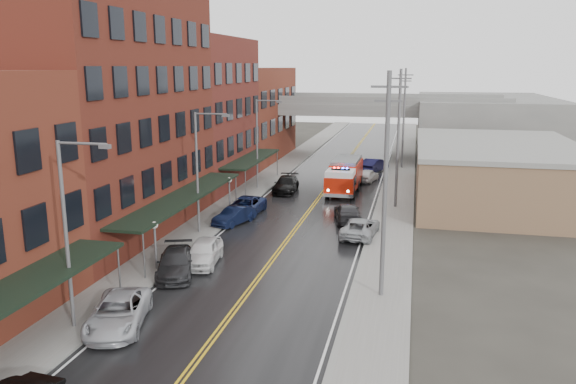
# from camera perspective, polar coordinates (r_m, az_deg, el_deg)

# --- Properties ---
(road) EXTENTS (11.00, 160.00, 0.02)m
(road) POSITION_cam_1_polar(r_m,az_deg,el_deg) (46.21, 1.63, -2.64)
(road) COLOR black
(road) RESTS_ON ground
(sidewalk_left) EXTENTS (3.00, 160.00, 0.15)m
(sidewalk_left) POSITION_cam_1_polar(r_m,az_deg,el_deg) (48.09, -6.94, -2.04)
(sidewalk_left) COLOR slate
(sidewalk_left) RESTS_ON ground
(sidewalk_right) EXTENTS (3.00, 160.00, 0.15)m
(sidewalk_right) POSITION_cam_1_polar(r_m,az_deg,el_deg) (45.42, 10.72, -3.05)
(sidewalk_right) COLOR slate
(sidewalk_right) RESTS_ON ground
(curb_left) EXTENTS (0.30, 160.00, 0.15)m
(curb_left) POSITION_cam_1_polar(r_m,az_deg,el_deg) (47.57, -5.06, -2.16)
(curb_left) COLOR gray
(curb_left) RESTS_ON ground
(curb_right) EXTENTS (0.30, 160.00, 0.15)m
(curb_right) POSITION_cam_1_polar(r_m,az_deg,el_deg) (45.49, 8.64, -2.94)
(curb_right) COLOR gray
(curb_right) RESTS_ON ground
(brick_building_b) EXTENTS (9.00, 20.00, 18.00)m
(brick_building_b) POSITION_cam_1_polar(r_m,az_deg,el_deg) (42.88, -18.10, 7.76)
(brick_building_b) COLOR #5C1F18
(brick_building_b) RESTS_ON ground
(brick_building_c) EXTENTS (9.00, 15.00, 15.00)m
(brick_building_c) POSITION_cam_1_polar(r_m,az_deg,el_deg) (58.68, -9.24, 7.90)
(brick_building_c) COLOR #5D231B
(brick_building_c) RESTS_ON ground
(brick_building_far) EXTENTS (9.00, 20.00, 12.00)m
(brick_building_far) POSITION_cam_1_polar(r_m,az_deg,el_deg) (75.26, -4.21, 7.90)
(brick_building_far) COLOR maroon
(brick_building_far) RESTS_ON ground
(tan_building) EXTENTS (14.00, 22.00, 5.00)m
(tan_building) POSITION_cam_1_polar(r_m,az_deg,el_deg) (55.12, 20.32, 1.73)
(tan_building) COLOR #8C654B
(tan_building) RESTS_ON ground
(right_far_block) EXTENTS (18.00, 30.00, 8.00)m
(right_far_block) POSITION_cam_1_polar(r_m,az_deg,el_deg) (84.68, 19.22, 6.40)
(right_far_block) COLOR slate
(right_far_block) RESTS_ON ground
(awning_1) EXTENTS (2.60, 18.00, 3.09)m
(awning_1) POSITION_cam_1_polar(r_m,az_deg,el_deg) (41.14, -10.55, -0.49)
(awning_1) COLOR black
(awning_1) RESTS_ON ground
(awning_2) EXTENTS (2.60, 13.00, 3.09)m
(awning_2) POSITION_cam_1_polar(r_m,az_deg,el_deg) (57.32, -3.68, 3.38)
(awning_2) COLOR black
(awning_2) RESTS_ON ground
(globe_lamp_1) EXTENTS (0.44, 0.44, 3.12)m
(globe_lamp_1) POSITION_cam_1_polar(r_m,az_deg,el_deg) (34.73, -13.38, -4.23)
(globe_lamp_1) COLOR #59595B
(globe_lamp_1) RESTS_ON ground
(globe_lamp_2) EXTENTS (0.44, 0.44, 3.12)m
(globe_lamp_2) POSITION_cam_1_polar(r_m,az_deg,el_deg) (47.28, -5.98, 0.52)
(globe_lamp_2) COLOR #59595B
(globe_lamp_2) RESTS_ON ground
(street_lamp_0) EXTENTS (2.64, 0.22, 9.00)m
(street_lamp_0) POSITION_cam_1_polar(r_m,az_deg,el_deg) (27.39, -21.28, -3.06)
(street_lamp_0) COLOR #59595B
(street_lamp_0) RESTS_ON ground
(street_lamp_1) EXTENTS (2.64, 0.22, 9.00)m
(street_lamp_1) POSITION_cam_1_polar(r_m,az_deg,el_deg) (41.26, -8.93, 2.72)
(street_lamp_1) COLOR #59595B
(street_lamp_1) RESTS_ON ground
(street_lamp_2) EXTENTS (2.64, 0.22, 9.00)m
(street_lamp_2) POSITION_cam_1_polar(r_m,az_deg,el_deg) (56.27, -2.93, 5.48)
(street_lamp_2) COLOR #59595B
(street_lamp_2) RESTS_ON ground
(utility_pole_0) EXTENTS (1.80, 0.24, 12.00)m
(utility_pole_0) POSITION_cam_1_polar(r_m,az_deg,el_deg) (29.38, 9.85, 0.90)
(utility_pole_0) COLOR #59595B
(utility_pole_0) RESTS_ON ground
(utility_pole_1) EXTENTS (1.80, 0.24, 12.00)m
(utility_pole_1) POSITION_cam_1_polar(r_m,az_deg,el_deg) (49.12, 11.14, 5.53)
(utility_pole_1) COLOR #59595B
(utility_pole_1) RESTS_ON ground
(utility_pole_2) EXTENTS (1.80, 0.24, 12.00)m
(utility_pole_2) POSITION_cam_1_polar(r_m,az_deg,el_deg) (69.02, 11.69, 7.50)
(utility_pole_2) COLOR #59595B
(utility_pole_2) RESTS_ON ground
(overpass) EXTENTS (40.00, 10.00, 7.50)m
(overpass) POSITION_cam_1_polar(r_m,az_deg,el_deg) (76.48, 6.35, 7.92)
(overpass) COLOR slate
(overpass) RESTS_ON ground
(fire_truck) EXTENTS (3.55, 8.64, 3.14)m
(fire_truck) POSITION_cam_1_polar(r_m,az_deg,el_deg) (55.69, 5.77, 1.73)
(fire_truck) COLOR #AD1907
(fire_truck) RESTS_ON ground
(parked_car_left_2) EXTENTS (3.79, 5.75, 1.47)m
(parked_car_left_2) POSITION_cam_1_polar(r_m,az_deg,el_deg) (28.49, -16.86, -11.64)
(parked_car_left_2) COLOR #B1B4BA
(parked_car_left_2) RESTS_ON ground
(parked_car_left_3) EXTENTS (3.58, 5.45, 1.47)m
(parked_car_left_3) POSITION_cam_1_polar(r_m,az_deg,el_deg) (34.39, -11.35, -7.07)
(parked_car_left_3) COLOR #242426
(parked_car_left_3) RESTS_ON ground
(parked_car_left_4) EXTENTS (2.49, 4.86, 1.58)m
(parked_car_left_4) POSITION_cam_1_polar(r_m,az_deg,el_deg) (35.86, -8.56, -6.03)
(parked_car_left_4) COLOR silver
(parked_car_left_4) RESTS_ON ground
(parked_car_left_5) EXTENTS (2.71, 4.43, 1.38)m
(parked_car_left_5) POSITION_cam_1_polar(r_m,az_deg,el_deg) (44.41, -5.48, -2.42)
(parked_car_left_5) COLOR black
(parked_car_left_5) RESTS_ON ground
(parked_car_left_6) EXTENTS (2.64, 5.41, 1.48)m
(parked_car_left_6) POSITION_cam_1_polar(r_m,az_deg,el_deg) (47.09, -4.37, -1.46)
(parked_car_left_6) COLOR #121E47
(parked_car_left_6) RESTS_ON ground
(parked_car_left_7) EXTENTS (2.45, 5.36, 1.52)m
(parked_car_left_7) POSITION_cam_1_polar(r_m,az_deg,el_deg) (55.53, -0.21, 0.77)
(parked_car_left_7) COLOR black
(parked_car_left_7) RESTS_ON ground
(parked_car_right_0) EXTENTS (2.78, 5.22, 1.40)m
(parked_car_right_0) POSITION_cam_1_polar(r_m,az_deg,el_deg) (41.36, 7.34, -3.59)
(parked_car_right_0) COLOR #95989C
(parked_car_right_0) RESTS_ON ground
(parked_car_right_1) EXTENTS (2.94, 5.20, 1.42)m
(parked_car_right_1) POSITION_cam_1_polar(r_m,az_deg,el_deg) (45.31, 6.06, -2.10)
(parked_car_right_1) COLOR #2B2A2D
(parked_car_right_1) RESTS_ON ground
(parked_car_right_2) EXTENTS (2.43, 4.26, 1.36)m
(parked_car_right_2) POSITION_cam_1_polar(r_m,az_deg,el_deg) (61.23, 8.09, 1.69)
(parked_car_right_2) COLOR white
(parked_car_right_2) RESTS_ON ground
(parked_car_right_3) EXTENTS (3.25, 5.18, 1.61)m
(parked_car_right_3) POSITION_cam_1_polar(r_m,az_deg,el_deg) (67.07, 8.77, 2.73)
(parked_car_right_3) COLOR black
(parked_car_right_3) RESTS_ON ground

